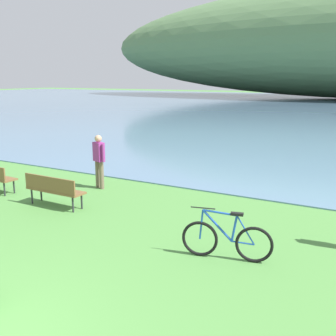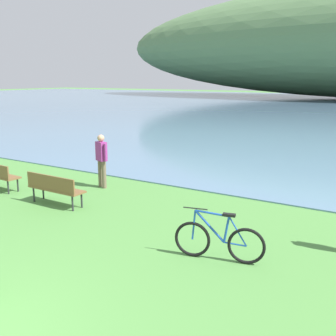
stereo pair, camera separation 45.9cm
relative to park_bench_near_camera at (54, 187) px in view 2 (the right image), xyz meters
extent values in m
cube|color=brown|center=(0.00, 0.08, -0.07)|extent=(1.80, 0.50, 0.05)
cube|color=brown|center=(0.00, -0.13, 0.15)|extent=(1.80, 0.06, 0.40)
cylinder|color=#2D2D33|center=(-0.76, 0.25, -0.30)|extent=(0.05, 0.05, 0.45)
cylinder|color=#2D2D33|center=(0.77, 0.24, -0.30)|extent=(0.05, 0.05, 0.45)
cylinder|color=#2D2D33|center=(-0.77, -0.08, -0.30)|extent=(0.05, 0.05, 0.45)
cylinder|color=#2D2D33|center=(0.76, -0.10, -0.30)|extent=(0.05, 0.05, 0.45)
cylinder|color=#2D2D33|center=(-2.03, 0.36, -0.30)|extent=(0.05, 0.05, 0.45)
cylinder|color=#2D2D33|center=(-2.04, 0.02, -0.30)|extent=(0.05, 0.05, 0.45)
torus|color=black|center=(4.76, -0.84, -0.16)|extent=(0.71, 0.23, 0.72)
torus|color=black|center=(5.78, -0.60, -0.16)|extent=(0.71, 0.23, 0.72)
cylinder|color=#1E4CB2|center=(5.09, -0.76, 0.15)|extent=(0.60, 0.18, 0.61)
cylinder|color=#1E4CB2|center=(5.13, -0.75, 0.41)|extent=(0.65, 0.19, 0.09)
cylinder|color=#1E4CB2|center=(5.41, -0.69, 0.12)|extent=(0.13, 0.07, 0.54)
cylinder|color=#1E4CB2|center=(5.58, -0.65, -0.15)|extent=(0.42, 0.13, 0.05)
cylinder|color=#1E4CB2|center=(5.62, -0.64, 0.11)|extent=(0.37, 0.11, 0.56)
cylinder|color=#1E4CB2|center=(4.79, -0.84, 0.14)|extent=(0.09, 0.05, 0.60)
cube|color=black|center=(5.45, -0.68, 0.42)|extent=(0.26, 0.15, 0.05)
cylinder|color=black|center=(4.81, -0.83, 0.48)|extent=(0.47, 0.13, 0.02)
cylinder|color=#72604C|center=(-0.23, 2.15, -0.08)|extent=(0.14, 0.14, 0.88)
cylinder|color=#72604C|center=(0.00, 2.07, -0.08)|extent=(0.14, 0.14, 0.88)
cube|color=#9E338C|center=(-0.12, 2.11, 0.66)|extent=(0.43, 0.33, 0.60)
sphere|color=tan|center=(-0.12, 2.11, 1.08)|extent=(0.22, 0.22, 0.22)
cylinder|color=#9E338C|center=(-0.36, 2.20, 0.66)|extent=(0.09, 0.09, 0.56)
cylinder|color=#9E338C|center=(0.13, 2.02, 0.66)|extent=(0.09, 0.09, 0.56)
camera|label=1|loc=(7.82, -7.55, 2.94)|focal=42.68mm
camera|label=2|loc=(8.22, -7.31, 2.94)|focal=42.68mm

